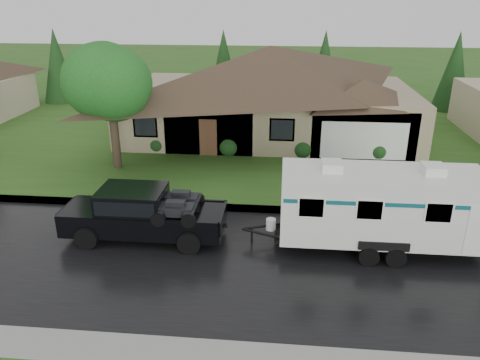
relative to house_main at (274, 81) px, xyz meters
name	(u,v)px	position (x,y,z in m)	size (l,w,h in m)	color
ground	(204,233)	(-2.29, -13.84, -3.59)	(140.00, 140.00, 0.00)	#2C551A
road	(194,260)	(-2.29, -15.84, -3.59)	(140.00, 8.00, 0.01)	black
curb	(212,207)	(-2.29, -11.59, -3.52)	(140.00, 0.50, 0.15)	gray
lawn	(240,129)	(-2.29, 1.16, -3.52)	(140.00, 26.00, 0.15)	#2C551A
house_main	(274,81)	(0.00, 0.00, 0.00)	(19.44, 10.80, 6.90)	tan
tree_left_green	(109,81)	(-8.03, -7.27, 1.12)	(3.97, 3.97, 6.57)	#382B1E
shrub_row	(266,147)	(-0.29, -4.54, -2.94)	(13.60, 1.00, 1.00)	#143814
pickup_truck	(141,212)	(-4.57, -14.41, -2.51)	(6.05, 2.30, 2.02)	black
travel_trailer	(381,205)	(4.24, -14.41, -1.81)	(7.46, 2.62, 3.35)	silver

